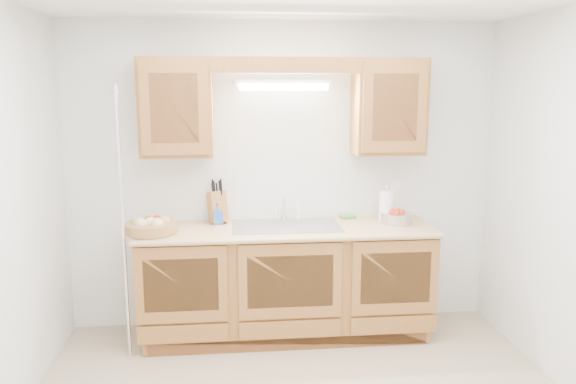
{
  "coord_description": "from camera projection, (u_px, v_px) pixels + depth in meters",
  "views": [
    {
      "loc": [
        -0.41,
        -3.06,
        1.98
      ],
      "look_at": [
        -0.02,
        0.85,
        1.24
      ],
      "focal_mm": 35.0,
      "sensor_mm": 36.0,
      "label": 1
    }
  ],
  "objects": [
    {
      "name": "valance",
      "position": [
        286.0,
        65.0,
        4.17
      ],
      "size": [
        2.2,
        0.05,
        0.12
      ],
      "primitive_type": "cube",
      "color": "#A56E30",
      "rests_on": "room"
    },
    {
      "name": "orange_canister",
      "position": [
        217.0,
        209.0,
        4.55
      ],
      "size": [
        0.08,
        0.08,
        0.2
      ],
      "rotation": [
        0.0,
        0.0,
        -0.22
      ],
      "color": "orange",
      "rests_on": "countertop"
    },
    {
      "name": "upper_cabinet_right",
      "position": [
        389.0,
        107.0,
        4.45
      ],
      "size": [
        0.55,
        0.33,
        0.75
      ],
      "primitive_type": "cube",
      "color": "#A56E30",
      "rests_on": "room"
    },
    {
      "name": "knife_block",
      "position": [
        217.0,
        206.0,
        4.53
      ],
      "size": [
        0.18,
        0.23,
        0.36
      ],
      "rotation": [
        0.0,
        0.0,
        0.32
      ],
      "color": "#A56E30",
      "rests_on": "countertop"
    },
    {
      "name": "room",
      "position": [
        307.0,
        218.0,
        3.17
      ],
      "size": [
        3.52,
        3.5,
        2.5
      ],
      "color": "tan",
      "rests_on": "ground"
    },
    {
      "name": "countertop",
      "position": [
        286.0,
        230.0,
        4.39
      ],
      "size": [
        2.3,
        0.63,
        0.04
      ],
      "primitive_type": "cube",
      "color": "tan",
      "rests_on": "base_cabinets"
    },
    {
      "name": "sink",
      "position": [
        286.0,
        235.0,
        4.43
      ],
      "size": [
        0.84,
        0.46,
        0.36
      ],
      "color": "#9E9EA3",
      "rests_on": "countertop"
    },
    {
      "name": "outlet_plate",
      "position": [
        395.0,
        187.0,
        4.74
      ],
      "size": [
        0.08,
        0.01,
        0.12
      ],
      "primitive_type": "cube",
      "color": "white",
      "rests_on": "room"
    },
    {
      "name": "apple_bowl",
      "position": [
        396.0,
        217.0,
        4.49
      ],
      "size": [
        0.25,
        0.25,
        0.12
      ],
      "rotation": [
        0.0,
        0.0,
        -0.07
      ],
      "color": "silver",
      "rests_on": "countertop"
    },
    {
      "name": "paper_towel",
      "position": [
        386.0,
        207.0,
        4.55
      ],
      "size": [
        0.14,
        0.14,
        0.3
      ],
      "rotation": [
        0.0,
        0.0,
        -0.06
      ],
      "color": "silver",
      "rests_on": "countertop"
    },
    {
      "name": "fluorescent_fixture",
      "position": [
        284.0,
        85.0,
        4.42
      ],
      "size": [
        0.76,
        0.08,
        0.08
      ],
      "color": "white",
      "rests_on": "room"
    },
    {
      "name": "upper_cabinet_left",
      "position": [
        177.0,
        108.0,
        4.29
      ],
      "size": [
        0.55,
        0.33,
        0.75
      ],
      "primitive_type": "cube",
      "color": "#A56E30",
      "rests_on": "room"
    },
    {
      "name": "sponge",
      "position": [
        348.0,
        217.0,
        4.69
      ],
      "size": [
        0.14,
        0.1,
        0.03
      ],
      "rotation": [
        0.0,
        0.0,
        0.23
      ],
      "color": "#CC333F",
      "rests_on": "countertop"
    },
    {
      "name": "base_cabinets",
      "position": [
        286.0,
        282.0,
        4.49
      ],
      "size": [
        2.2,
        0.6,
        0.86
      ],
      "primitive_type": "cube",
      "color": "#A56E30",
      "rests_on": "ground"
    },
    {
      "name": "soap_bottle",
      "position": [
        217.0,
        214.0,
        4.47
      ],
      "size": [
        0.09,
        0.1,
        0.17
      ],
      "primitive_type": "imported",
      "rotation": [
        0.0,
        0.0,
        0.25
      ],
      "color": "blue",
      "rests_on": "countertop"
    },
    {
      "name": "wire_shelf_pole",
      "position": [
        123.0,
        226.0,
        4.01
      ],
      "size": [
        0.03,
        0.03,
        2.0
      ],
      "primitive_type": "cylinder",
      "color": "silver",
      "rests_on": "ground"
    },
    {
      "name": "fruit_basket",
      "position": [
        151.0,
        226.0,
        4.21
      ],
      "size": [
        0.41,
        0.41,
        0.12
      ],
      "rotation": [
        0.0,
        0.0,
        0.04
      ],
      "color": "#A27441",
      "rests_on": "countertop"
    }
  ]
}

